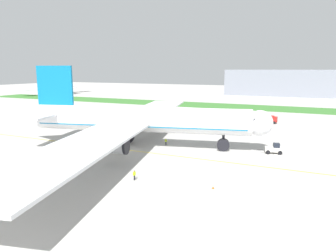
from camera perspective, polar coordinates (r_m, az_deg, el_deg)
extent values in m
plane|color=#ADAAA5|center=(73.25, -7.46, -4.34)|extent=(600.00, 600.00, 0.00)
cube|color=yellow|center=(73.38, -7.39, -4.31)|extent=(280.00, 0.36, 0.01)
cube|color=#38722D|center=(160.98, 10.95, 3.52)|extent=(320.00, 24.00, 0.10)
cylinder|color=white|center=(74.68, -5.06, 1.23)|extent=(51.30, 17.74, 5.95)
cube|color=#0C6B9E|center=(74.85, -5.05, 0.44)|extent=(49.19, 16.80, 0.71)
sphere|color=white|center=(72.00, 16.28, 0.52)|extent=(5.65, 5.65, 5.65)
cone|color=white|center=(86.90, -23.32, 2.00)|extent=(7.54, 6.44, 5.06)
cube|color=#0C6B9E|center=(82.59, -19.76, 6.93)|extent=(9.12, 2.73, 9.52)
cube|color=white|center=(88.81, -18.11, 2.78)|extent=(7.71, 10.57, 0.42)
cube|color=white|center=(78.76, -22.32, 1.62)|extent=(7.71, 10.57, 0.42)
cube|color=white|center=(100.39, -2.28, 3.14)|extent=(21.74, 47.55, 0.48)
cube|color=white|center=(51.95, -15.91, -3.94)|extent=(21.74, 47.55, 0.48)
cylinder|color=#B7BABF|center=(90.28, -2.87, 1.18)|extent=(6.26, 4.50, 3.27)
cylinder|color=black|center=(89.64, -1.12, 1.13)|extent=(1.28, 3.45, 3.43)
cylinder|color=#B7BABF|center=(60.94, -10.09, -3.38)|extent=(6.26, 4.50, 3.27)
cylinder|color=black|center=(59.98, -7.58, -3.52)|extent=(1.28, 3.45, 3.43)
cylinder|color=black|center=(72.51, 9.97, -2.48)|extent=(0.62, 0.62, 2.30)
cylinder|color=black|center=(72.77, 9.94, -3.36)|extent=(3.04, 1.89, 2.82)
cylinder|color=black|center=(79.56, -7.22, -1.28)|extent=(0.62, 0.62, 2.30)
cylinder|color=black|center=(79.80, -7.20, -2.09)|extent=(3.04, 1.89, 2.82)
cylinder|color=black|center=(73.80, -8.75, -2.22)|extent=(0.62, 0.62, 2.30)
cylinder|color=black|center=(74.05, -8.73, -3.09)|extent=(3.04, 1.89, 2.82)
cube|color=black|center=(71.81, 15.60, 1.13)|extent=(3.06, 4.82, 1.07)
sphere|color=black|center=(84.73, -17.27, 2.24)|extent=(0.42, 0.42, 0.42)
sphere|color=black|center=(82.23, -13.85, 2.18)|extent=(0.42, 0.42, 0.42)
sphere|color=black|center=(80.03, -10.24, 2.10)|extent=(0.42, 0.42, 0.42)
sphere|color=black|center=(78.17, -6.43, 2.01)|extent=(0.42, 0.42, 0.42)
sphere|color=black|center=(76.67, -2.45, 1.90)|extent=(0.42, 0.42, 0.42)
sphere|color=black|center=(75.55, 1.66, 1.78)|extent=(0.42, 0.42, 0.42)
sphere|color=black|center=(74.83, 5.87, 1.65)|extent=(0.42, 0.42, 0.42)
sphere|color=black|center=(74.52, 10.14, 1.51)|extent=(0.42, 0.42, 0.42)
cube|color=white|center=(73.50, 18.55, -4.00)|extent=(3.96, 2.70, 0.94)
cube|color=black|center=(73.36, 19.01, -3.32)|extent=(1.61, 1.72, 0.90)
cylinder|color=black|center=(73.27, 16.43, -4.19)|extent=(1.78, 0.54, 0.12)
cylinder|color=black|center=(72.54, 17.62, -4.52)|extent=(0.96, 0.55, 0.90)
cylinder|color=black|center=(74.38, 17.47, -4.15)|extent=(0.96, 0.55, 0.90)
cylinder|color=black|center=(72.88, 19.61, -4.57)|extent=(0.96, 0.55, 0.90)
cylinder|color=black|center=(74.71, 19.40, -4.20)|extent=(0.96, 0.55, 0.90)
cylinder|color=black|center=(53.81, -6.02, -9.24)|extent=(0.13, 0.13, 0.86)
cylinder|color=#BFE519|center=(53.69, -5.92, -8.49)|extent=(0.10, 0.10, 0.55)
cylinder|color=black|center=(53.67, -6.16, -9.30)|extent=(0.13, 0.13, 0.86)
cylinder|color=#BFE519|center=(53.33, -6.28, -8.63)|extent=(0.10, 0.10, 0.55)
cube|color=#BFE519|center=(53.50, -6.10, -8.53)|extent=(0.32, 0.49, 0.61)
sphere|color=#8C6647|center=(53.36, -6.11, -8.09)|extent=(0.23, 0.23, 0.23)
cylinder|color=black|center=(77.54, -0.33, -3.14)|extent=(0.12, 0.12, 0.79)
cylinder|color=#BFE519|center=(77.45, -0.23, -2.66)|extent=(0.09, 0.09, 0.50)
cylinder|color=black|center=(77.46, -0.45, -3.15)|extent=(0.12, 0.12, 0.79)
cylinder|color=#BFE519|center=(77.26, -0.54, -2.69)|extent=(0.09, 0.09, 0.50)
cube|color=#BFE519|center=(77.35, -0.39, -2.66)|extent=(0.44, 0.47, 0.56)
sphere|color=#8C6647|center=(77.26, -0.39, -2.37)|extent=(0.21, 0.21, 0.21)
cube|color=#F2590C|center=(50.51, 8.13, -11.12)|extent=(0.36, 0.36, 0.03)
cone|color=#F2590C|center=(50.40, 8.14, -10.81)|extent=(0.28, 0.28, 0.55)
cylinder|color=white|center=(50.39, 8.14, -10.78)|extent=(0.17, 0.17, 0.06)
cube|color=#B21E19|center=(114.07, 17.75, 1.26)|extent=(3.40, 2.42, 2.13)
cube|color=#B21E19|center=(113.74, 18.78, 1.11)|extent=(1.39, 2.22, 1.86)
cube|color=#263347|center=(113.60, 19.09, 1.27)|extent=(0.19, 1.88, 0.82)
cylinder|color=black|center=(114.98, 18.85, 0.73)|extent=(0.92, 0.35, 0.90)
cylinder|color=black|center=(112.79, 18.66, 0.57)|extent=(0.92, 0.35, 0.90)
cylinder|color=black|center=(115.46, 17.43, 0.85)|extent=(0.92, 0.35, 0.90)
cylinder|color=black|center=(113.28, 17.21, 0.69)|extent=(0.92, 0.35, 0.90)
cube|color=white|center=(132.31, -1.80, 3.01)|extent=(4.12, 3.15, 2.52)
cube|color=white|center=(131.86, -0.80, 2.81)|extent=(1.92, 2.53, 1.71)
cube|color=#263347|center=(131.68, -0.52, 2.95)|extent=(0.54, 1.94, 0.75)
cylinder|color=black|center=(133.11, -0.70, 2.51)|extent=(0.95, 0.50, 0.90)
cylinder|color=black|center=(130.83, -0.91, 2.37)|extent=(0.95, 0.50, 0.90)
cylinder|color=black|center=(133.81, -2.07, 2.54)|extent=(0.95, 0.50, 0.90)
cylinder|color=black|center=(131.54, -2.30, 2.41)|extent=(0.95, 0.50, 0.90)
cube|color=black|center=(138.14, -15.16, 3.02)|extent=(4.37, 2.54, 2.79)
cube|color=black|center=(140.12, -15.91, 2.90)|extent=(1.84, 2.17, 1.93)
cube|color=#263347|center=(140.63, -16.12, 3.07)|extent=(0.28, 1.75, 0.85)
cylinder|color=black|center=(139.54, -16.20, 2.46)|extent=(0.93, 0.40, 0.90)
cylinder|color=black|center=(140.95, -15.58, 2.56)|extent=(0.93, 0.40, 0.90)
cylinder|color=black|center=(136.86, -15.15, 2.36)|extent=(0.93, 0.40, 0.90)
cylinder|color=black|center=(138.29, -14.53, 2.47)|extent=(0.93, 0.40, 0.90)
cylinder|color=white|center=(255.97, -19.44, 6.61)|extent=(31.29, 8.18, 4.25)
cube|color=#0C6B9E|center=(256.01, -19.43, 6.45)|extent=(30.02, 7.68, 0.51)
sphere|color=white|center=(269.18, -21.67, 6.62)|extent=(4.04, 4.04, 4.04)
cone|color=white|center=(242.59, -16.86, 6.66)|extent=(5.10, 4.18, 3.61)
cube|color=#0C6B9E|center=(245.69, -17.60, 7.88)|extent=(5.59, 1.13, 6.80)
cube|color=white|center=(242.69, -18.21, 6.67)|extent=(4.25, 7.18, 0.30)
cube|color=white|center=(248.21, -16.70, 6.81)|extent=(4.25, 7.18, 0.30)
cube|color=white|center=(245.06, -22.15, 6.18)|extent=(10.33, 28.54, 0.34)
cube|color=white|center=(265.13, -16.50, 6.76)|extent=(10.33, 28.54, 0.34)
cylinder|color=#B7BABF|center=(249.60, -21.09, 6.01)|extent=(4.30, 2.83, 2.34)
cylinder|color=black|center=(251.21, -21.36, 6.02)|extent=(0.66, 2.48, 2.45)
cylinder|color=#B7BABF|center=(261.80, -17.65, 6.38)|extent=(4.30, 2.83, 2.34)
cylinder|color=black|center=(263.34, -17.94, 6.39)|extent=(0.66, 2.48, 2.45)
cylinder|color=black|center=(265.43, -21.00, 5.99)|extent=(0.44, 0.44, 1.65)
cylinder|color=black|center=(265.49, -20.99, 5.81)|extent=(2.12, 1.16, 2.02)
cylinder|color=black|center=(252.82, -19.44, 5.90)|extent=(0.44, 0.44, 1.65)
cylinder|color=black|center=(252.87, -19.43, 5.72)|extent=(2.12, 1.16, 2.02)
cylinder|color=black|center=(255.61, -18.66, 5.99)|extent=(0.44, 0.44, 1.65)
cylinder|color=black|center=(255.67, -18.65, 5.81)|extent=(2.12, 1.16, 2.02)
cube|color=gray|center=(234.04, 25.17, 6.98)|extent=(119.43, 20.00, 18.00)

